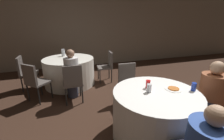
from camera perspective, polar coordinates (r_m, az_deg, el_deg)
ground_plane at (r=2.69m, az=16.97°, el=-22.39°), size 16.00×16.00×0.00m
wall_back at (r=6.06m, az=-5.94°, el=15.12°), size 16.00×0.06×2.80m
table_near at (r=2.44m, az=15.79°, el=-15.96°), size 1.25×1.25×0.75m
table_far at (r=4.34m, az=-15.87°, el=-0.55°), size 1.35×1.35×0.75m
chair_near_north at (r=3.18m, az=6.20°, el=-3.94°), size 0.41×0.42×0.87m
chair_near_east at (r=2.95m, az=34.63°, el=-9.11°), size 0.45×0.45×0.87m
chair_far_east at (r=4.37m, az=-1.67°, el=2.36°), size 0.43×0.43×0.87m
chair_far_south at (r=3.26m, az=-14.70°, el=-3.90°), size 0.41×0.41×0.87m
chair_far_southwest at (r=3.61m, az=-27.51°, el=-3.28°), size 0.57×0.57×0.87m
chair_far_west at (r=4.41m, az=-30.27°, el=-0.05°), size 0.41×0.40×0.87m
person_floral_shirt at (r=2.82m, az=32.72°, el=-8.26°), size 0.53×0.40×1.16m
person_white_shirt at (r=3.40m, az=-15.03°, el=-2.09°), size 0.30×0.49×1.17m
pizza_plate_near at (r=2.42m, az=22.38°, el=-6.62°), size 0.25×0.25×0.02m
soda_can_red at (r=2.33m, az=13.55°, el=-5.26°), size 0.07×0.07×0.12m
soda_can_blue at (r=2.48m, az=28.69°, el=-5.63°), size 0.07×0.07×0.12m
soda_can_silver at (r=2.20m, az=13.92°, el=-6.75°), size 0.07×0.07×0.12m
bottle_far at (r=4.55m, az=-18.12°, el=6.31°), size 0.09×0.09×0.20m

